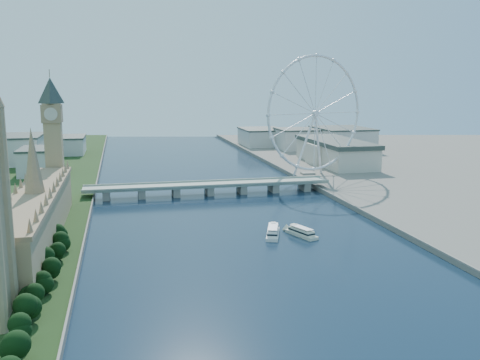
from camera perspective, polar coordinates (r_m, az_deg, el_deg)
name	(u,v)px	position (r m, az deg, el deg)	size (l,w,h in m)	color
ground	(345,359)	(207.45, 11.15, -18.26)	(2000.00, 2000.00, 0.00)	#152B3D
tree_row	(40,295)	(251.38, -20.59, -11.37)	(9.19, 201.19, 20.25)	black
parliament_range	(37,216)	(349.09, -20.87, -3.65)	(24.00, 200.00, 70.00)	tan
big_ben	(53,124)	(447.99, -19.36, 5.62)	(20.02, 20.02, 110.00)	tan
westminster_bridge	(209,187)	(480.92, -3.31, -0.74)	(220.00, 22.00, 9.50)	gray
london_eye	(315,114)	(557.56, 8.02, 7.00)	(113.60, 39.12, 124.30)	silver
county_hall	(335,166)	(654.16, 10.08, 1.47)	(54.00, 144.00, 35.00)	beige
city_skyline	(206,143)	(739.58, -3.62, 3.94)	(505.00, 280.00, 32.00)	beige
tour_boat_near	(273,236)	(352.19, 3.52, -5.97)	(8.07, 31.48, 6.97)	silver
tour_boat_far	(301,236)	(353.75, 6.56, -5.95)	(7.41, 29.04, 6.41)	beige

